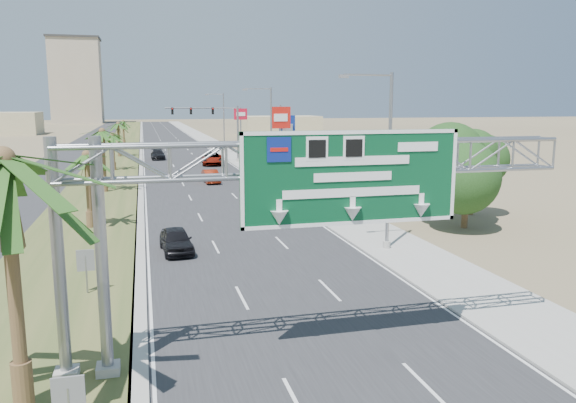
# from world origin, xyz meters

# --- Properties ---
(road) EXTENTS (12.00, 300.00, 0.02)m
(road) POSITION_xyz_m (0.00, 110.00, 0.01)
(road) COLOR #28282B
(road) RESTS_ON ground
(sidewalk_right) EXTENTS (4.00, 300.00, 0.10)m
(sidewalk_right) POSITION_xyz_m (8.50, 110.00, 0.05)
(sidewalk_right) COLOR #9E9B93
(sidewalk_right) RESTS_ON ground
(median_grass) EXTENTS (7.00, 300.00, 0.12)m
(median_grass) POSITION_xyz_m (-10.00, 110.00, 0.06)
(median_grass) COLOR #3D5023
(median_grass) RESTS_ON ground
(opposing_road) EXTENTS (8.00, 300.00, 0.02)m
(opposing_road) POSITION_xyz_m (-17.00, 110.00, 0.01)
(opposing_road) COLOR #28282B
(opposing_road) RESTS_ON ground
(sign_gantry) EXTENTS (16.75, 1.24, 7.50)m
(sign_gantry) POSITION_xyz_m (-1.06, 9.93, 6.06)
(sign_gantry) COLOR gray
(sign_gantry) RESTS_ON ground
(palm_near) EXTENTS (5.70, 5.70, 8.35)m
(palm_near) POSITION_xyz_m (-9.20, 8.00, 6.93)
(palm_near) COLOR brown
(palm_near) RESTS_ON ground
(palm_row_b) EXTENTS (3.99, 3.99, 5.95)m
(palm_row_b) POSITION_xyz_m (-9.50, 32.00, 4.90)
(palm_row_b) COLOR brown
(palm_row_b) RESTS_ON ground
(palm_row_c) EXTENTS (3.99, 3.99, 6.75)m
(palm_row_c) POSITION_xyz_m (-9.50, 48.00, 5.66)
(palm_row_c) COLOR brown
(palm_row_c) RESTS_ON ground
(palm_row_d) EXTENTS (3.99, 3.99, 5.45)m
(palm_row_d) POSITION_xyz_m (-9.50, 66.00, 4.42)
(palm_row_d) COLOR brown
(palm_row_d) RESTS_ON ground
(palm_row_e) EXTENTS (3.99, 3.99, 6.15)m
(palm_row_e) POSITION_xyz_m (-9.50, 85.00, 5.09)
(palm_row_e) COLOR brown
(palm_row_e) RESTS_ON ground
(palm_row_f) EXTENTS (3.99, 3.99, 5.75)m
(palm_row_f) POSITION_xyz_m (-9.50, 110.00, 4.71)
(palm_row_f) COLOR brown
(palm_row_f) RESTS_ON ground
(streetlight_near) EXTENTS (3.27, 0.44, 10.00)m
(streetlight_near) POSITION_xyz_m (7.30, 22.00, 4.69)
(streetlight_near) COLOR gray
(streetlight_near) RESTS_ON ground
(streetlight_mid) EXTENTS (3.27, 0.44, 10.00)m
(streetlight_mid) POSITION_xyz_m (7.30, 52.00, 4.69)
(streetlight_mid) COLOR gray
(streetlight_mid) RESTS_ON ground
(streetlight_far) EXTENTS (3.27, 0.44, 10.00)m
(streetlight_far) POSITION_xyz_m (7.30, 88.00, 4.69)
(streetlight_far) COLOR gray
(streetlight_far) RESTS_ON ground
(signal_mast) EXTENTS (10.28, 0.71, 8.00)m
(signal_mast) POSITION_xyz_m (5.17, 71.97, 4.85)
(signal_mast) COLOR gray
(signal_mast) RESTS_ON ground
(store_building) EXTENTS (18.00, 10.00, 4.00)m
(store_building) POSITION_xyz_m (22.00, 66.00, 2.00)
(store_building) COLOR tan
(store_building) RESTS_ON ground
(oak_near) EXTENTS (4.50, 4.50, 6.80)m
(oak_near) POSITION_xyz_m (15.00, 26.00, 4.53)
(oak_near) COLOR brown
(oak_near) RESTS_ON ground
(oak_far) EXTENTS (3.50, 3.50, 5.60)m
(oak_far) POSITION_xyz_m (18.00, 30.00, 3.82)
(oak_far) COLOR brown
(oak_far) RESTS_ON ground
(median_signback_a) EXTENTS (0.75, 0.08, 2.08)m
(median_signback_a) POSITION_xyz_m (-7.80, 6.00, 1.45)
(median_signback_a) COLOR gray
(median_signback_a) RESTS_ON ground
(median_signback_b) EXTENTS (0.75, 0.08, 2.08)m
(median_signback_b) POSITION_xyz_m (-8.50, 18.00, 1.45)
(median_signback_b) COLOR gray
(median_signback_b) RESTS_ON ground
(tower_distant) EXTENTS (20.00, 16.00, 35.00)m
(tower_distant) POSITION_xyz_m (-32.00, 250.00, 17.50)
(tower_distant) COLOR tan
(tower_distant) RESTS_ON ground
(building_distant_right) EXTENTS (20.00, 12.00, 5.00)m
(building_distant_right) POSITION_xyz_m (30.00, 140.00, 2.50)
(building_distant_right) COLOR tan
(building_distant_right) RESTS_ON ground
(car_left_lane) EXTENTS (1.92, 4.16, 1.38)m
(car_left_lane) POSITION_xyz_m (-4.28, 24.41, 0.69)
(car_left_lane) COLOR black
(car_left_lane) RESTS_ON ground
(car_mid_lane) EXTENTS (1.70, 4.25, 1.37)m
(car_mid_lane) POSITION_xyz_m (0.95, 52.12, 0.69)
(car_mid_lane) COLOR maroon
(car_mid_lane) RESTS_ON ground
(car_right_lane) EXTENTS (3.24, 6.15, 1.65)m
(car_right_lane) POSITION_xyz_m (3.22, 69.73, 0.83)
(car_right_lane) COLOR gray
(car_right_lane) RESTS_ON ground
(car_far) EXTENTS (2.11, 4.96, 1.43)m
(car_far) POSITION_xyz_m (-3.77, 79.45, 0.71)
(car_far) COLOR black
(car_far) RESTS_ON ground
(pole_sign_red_near) EXTENTS (2.41, 0.82, 8.16)m
(pole_sign_red_near) POSITION_xyz_m (9.19, 54.74, 6.34)
(pole_sign_red_near) COLOR gray
(pole_sign_red_near) RESTS_ON ground
(pole_sign_blue) EXTENTS (1.99, 0.91, 7.17)m
(pole_sign_blue) POSITION_xyz_m (10.29, 55.95, 5.22)
(pole_sign_blue) COLOR gray
(pole_sign_blue) RESTS_ON ground
(pole_sign_red_far) EXTENTS (2.22, 0.68, 7.70)m
(pole_sign_red_far) POSITION_xyz_m (9.79, 84.69, 6.05)
(pole_sign_red_far) COLOR gray
(pole_sign_red_far) RESTS_ON ground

